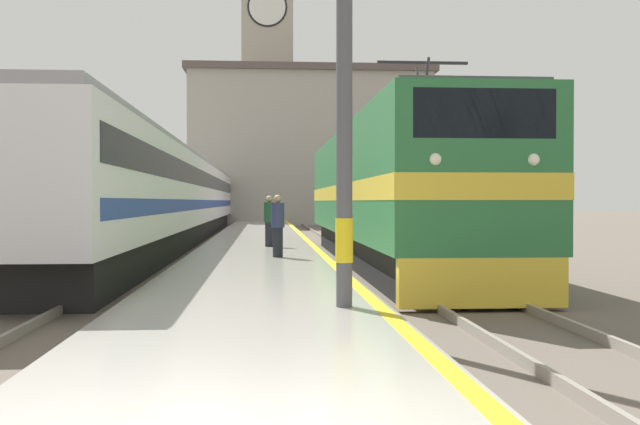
{
  "coord_description": "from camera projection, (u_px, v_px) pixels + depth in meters",
  "views": [
    {
      "loc": [
        0.17,
        -4.27,
        1.8
      ],
      "look_at": [
        1.88,
        18.7,
        1.45
      ],
      "focal_mm": 42.0,
      "sensor_mm": 36.0,
      "label": 1
    }
  ],
  "objects": [
    {
      "name": "locomotive_train",
      "position": [
        388.0,
        194.0,
        21.28
      ],
      "size": [
        2.92,
        19.02,
        4.9
      ],
      "color": "black",
      "rests_on": "ground"
    },
    {
      "name": "platform",
      "position": [
        260.0,
        242.0,
        29.2
      ],
      "size": [
        3.75,
        140.0,
        0.38
      ],
      "color": "#ADA89E",
      "rests_on": "ground"
    },
    {
      "name": "rail_track_near",
      "position": [
        353.0,
        246.0,
        29.47
      ],
      "size": [
        2.84,
        140.0,
        0.16
      ],
      "color": "#60564C",
      "rests_on": "ground"
    },
    {
      "name": "clock_tower",
      "position": [
        267.0,
        68.0,
        64.39
      ],
      "size": [
        5.39,
        5.39,
        24.86
      ],
      "color": "#ADA393",
      "rests_on": "ground"
    },
    {
      "name": "station_building",
      "position": [
        309.0,
        147.0,
        57.86
      ],
      "size": [
        18.73,
        7.23,
        11.9
      ],
      "color": "#A8A399",
      "rests_on": "ground"
    },
    {
      "name": "second_waiting_passenger",
      "position": [
        278.0,
        225.0,
        19.05
      ],
      "size": [
        0.34,
        0.34,
        1.59
      ],
      "color": "#23232D",
      "rests_on": "platform"
    },
    {
      "name": "catenary_mast",
      "position": [
        355.0,
        34.0,
        10.07
      ],
      "size": [
        2.72,
        0.24,
        7.22
      ],
      "color": "#4C4C51",
      "rests_on": "platform"
    },
    {
      "name": "passenger_train",
      "position": [
        185.0,
        197.0,
        37.0
      ],
      "size": [
        2.92,
        52.84,
        3.69
      ],
      "color": "black",
      "rests_on": "ground"
    },
    {
      "name": "person_on_platform",
      "position": [
        269.0,
        220.0,
        23.5
      ],
      "size": [
        0.34,
        0.34,
        1.6
      ],
      "color": "#23232D",
      "rests_on": "platform"
    },
    {
      "name": "rail_track_far",
      "position": [
        163.0,
        247.0,
        28.92
      ],
      "size": [
        2.84,
        140.0,
        0.16
      ],
      "color": "#60564C",
      "rests_on": "ground"
    },
    {
      "name": "ground_plane",
      "position": [
        261.0,
        241.0,
        34.19
      ],
      "size": [
        200.0,
        200.0,
        0.0
      ],
      "primitive_type": "plane",
      "color": "#60564C"
    }
  ]
}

